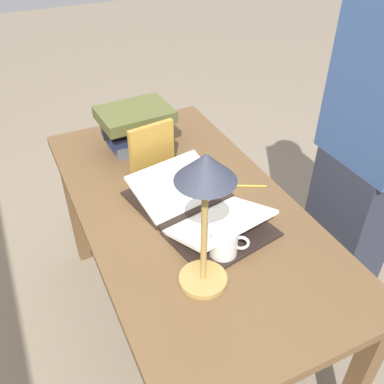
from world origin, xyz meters
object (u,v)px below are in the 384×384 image
at_px(person_reader, 368,151).
at_px(coffee_mug, 225,242).
at_px(book_standing_upright, 152,150).
at_px(open_book, 197,207).
at_px(book_stack_tall, 136,126).
at_px(pencil, 246,186).
at_px(reading_lamp, 205,190).

bearing_deg(person_reader, coffee_mug, -79.81).
bearing_deg(book_standing_upright, person_reader, -127.55).
distance_m(open_book, coffee_mug, 0.22).
xyz_separation_m(book_stack_tall, person_reader, (-0.61, -0.69, 0.04)).
bearing_deg(pencil, coffee_mug, 138.70).
distance_m(book_stack_tall, person_reader, 0.92).
bearing_deg(person_reader, open_book, -98.31).
xyz_separation_m(reading_lamp, person_reader, (0.19, -0.77, -0.20)).
bearing_deg(coffee_mug, open_book, -2.10).
height_order(open_book, person_reader, person_reader).
relative_size(book_stack_tall, reading_lamp, 0.69).
xyz_separation_m(book_stack_tall, coffee_mug, (-0.73, -0.03, -0.05)).
bearing_deg(reading_lamp, open_book, -22.76).
relative_size(book_stack_tall, pencil, 2.15).
distance_m(open_book, book_standing_upright, 0.32).
height_order(book_standing_upright, reading_lamp, reading_lamp).
relative_size(reading_lamp, pencil, 3.10).
height_order(open_book, book_standing_upright, book_standing_upright).
height_order(book_stack_tall, reading_lamp, reading_lamp).
bearing_deg(pencil, reading_lamp, 134.40).
bearing_deg(open_book, reading_lamp, 146.26).
relative_size(open_book, book_stack_tall, 1.86).
height_order(book_stack_tall, book_standing_upright, book_standing_upright).
bearing_deg(reading_lamp, coffee_mug, -57.76).
height_order(book_standing_upright, coffee_mug, book_standing_upright).
height_order(open_book, coffee_mug, coffee_mug).
distance_m(book_standing_upright, coffee_mug, 0.52).
bearing_deg(coffee_mug, reading_lamp, 122.24).
xyz_separation_m(book_stack_tall, reading_lamp, (-0.80, 0.08, 0.24)).
height_order(book_standing_upright, pencil, book_standing_upright).
height_order(reading_lamp, person_reader, person_reader).
xyz_separation_m(book_standing_upright, pencil, (-0.24, -0.28, -0.10)).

